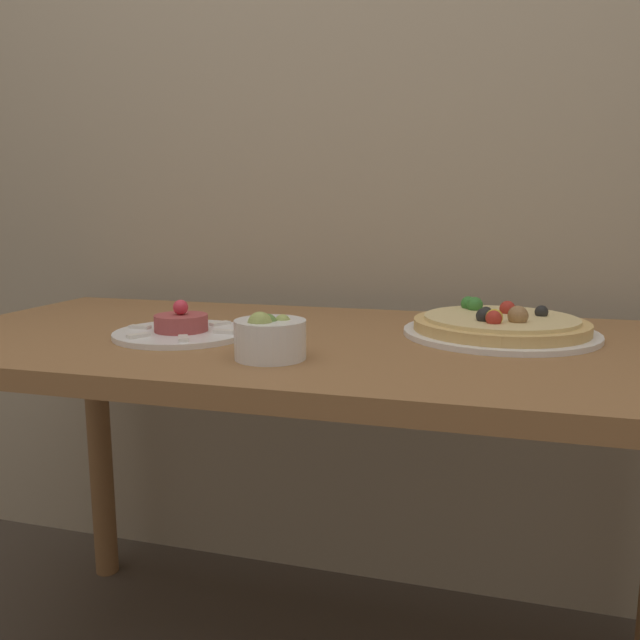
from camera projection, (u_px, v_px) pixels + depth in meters
back_wall at (368, 74)px, 1.49m from camera, size 8.00×0.05×2.60m
dining_table at (314, 390)px, 1.15m from camera, size 1.47×0.69×0.75m
pizza_plate at (500, 326)px, 1.14m from camera, size 0.35×0.35×0.06m
tartare_plate at (181, 330)px, 1.14m from camera, size 0.24×0.24×0.07m
small_bowl at (270, 337)px, 0.96m from camera, size 0.11×0.11×0.08m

